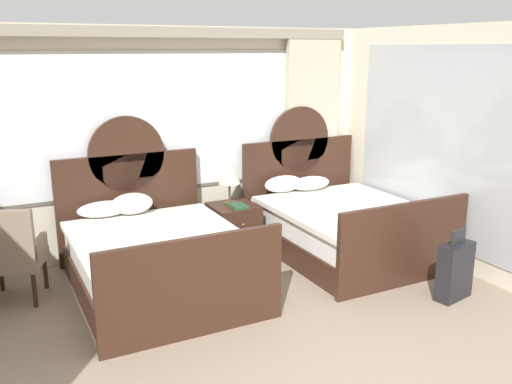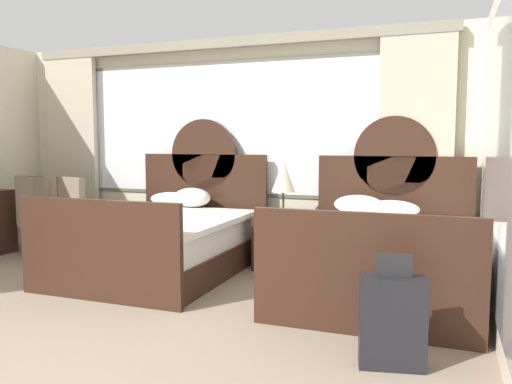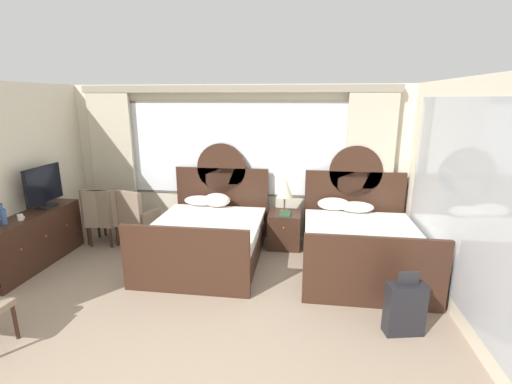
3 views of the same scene
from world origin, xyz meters
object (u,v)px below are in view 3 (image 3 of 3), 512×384
Objects in this scene: tv_flatscreen at (44,187)px; dresser_minibar at (33,240)px; armchair_by_window_left at (136,216)px; armchair_by_window_centre at (103,214)px; bed_near_window at (208,236)px; nightstand_between_beds at (284,230)px; bottle_spirit_blue at (3,216)px; cup_on_dresser at (20,217)px; book_on_nightstand at (285,214)px; armchair_by_window_right at (104,214)px; bed_near_mirror at (360,244)px; suitcase_on_floor at (405,309)px; table_lamp_on_nightstand at (285,187)px.

dresser_minibar is at bearing -93.79° from tv_flatscreen.
armchair_by_window_left and armchair_by_window_centre have the same top height.
bed_near_window is at bearing 14.25° from dresser_minibar.
dresser_minibar is at bearing -161.26° from nightstand_between_beds.
cup_on_dresser is at bearing 62.22° from bottle_spirit_blue.
book_on_nightstand is 0.26× the size of armchair_by_window_left.
armchair_by_window_centre is at bearing -176.50° from book_on_nightstand.
armchair_by_window_right is (0.53, 1.19, -0.32)m from cup_on_dresser.
bed_near_mirror is 3.69m from armchair_by_window_left.
tv_flatscreen is 1.06× the size of suitcase_on_floor.
armchair_by_window_right is at bearing 175.72° from bed_near_mirror.
suitcase_on_floor is (5.03, -0.71, -0.56)m from cup_on_dresser.
armchair_by_window_right is (-0.57, -0.00, 0.00)m from armchair_by_window_left.
suitcase_on_floor is at bearing -22.89° from armchair_by_window_right.
bottle_spirit_blue is 5.19m from suitcase_on_floor.
bed_near_window is 1.39m from armchair_by_window_left.
cup_on_dresser is 1.66m from armchair_by_window_left.
book_on_nightstand is at bearing 4.24° from armchair_by_window_left.
cup_on_dresser is 0.15× the size of suitcase_on_floor.
dresser_minibar is at bearing -160.13° from table_lamp_on_nightstand.
cup_on_dresser is at bearing -132.63° from armchair_by_window_left.
armchair_by_window_centre is at bearing -173.09° from table_lamp_on_nightstand.
book_on_nightstand is (0.01, -0.11, 0.31)m from nightstand_between_beds.
book_on_nightstand reaches higher than nightstand_between_beds.
tv_flatscreen is at bearing -176.72° from bed_near_mirror.
book_on_nightstand is 0.15× the size of dresser_minibar.
nightstand_between_beds is 3.11m from armchair_by_window_right.
nightstand_between_beds is 0.82× the size of suitcase_on_floor.
nightstand_between_beds is 5.49× the size of cup_on_dresser.
armchair_by_window_left is (-2.51, -0.29, 0.23)m from nightstand_between_beds.
cup_on_dresser is (0.09, 0.18, -0.07)m from bottle_spirit_blue.
bed_near_window reaches higher than table_lamp_on_nightstand.
dresser_minibar is 5.20m from suitcase_on_floor.
suitcase_on_floor is at bearing -22.73° from armchair_by_window_centre.
armchair_by_window_left is 0.60m from armchair_by_window_centre.
suitcase_on_floor is (3.93, -1.90, -0.23)m from armchair_by_window_left.
bottle_spirit_blue is at bearing -131.01° from armchair_by_window_left.
bottle_spirit_blue is at bearing -114.35° from armchair_by_window_right.
bed_near_mirror is 4.88m from cup_on_dresser.
nightstand_between_beds is 2.61m from suitcase_on_floor.
armchair_by_window_centre reaches higher than nightstand_between_beds.
armchair_by_window_centre is (0.50, 1.19, -0.32)m from cup_on_dresser.
book_on_nightstand is 2.39× the size of cup_on_dresser.
cup_on_dresser is 0.11× the size of armchair_by_window_centre.
nightstand_between_beds is at bearing 5.48° from armchair_by_window_centre.
nightstand_between_beds is at bearing 122.81° from suitcase_on_floor.
nightstand_between_beds is at bearing 24.24° from bottle_spirit_blue.
bed_near_mirror is 20.08× the size of cup_on_dresser.
book_on_nightstand is at bearing 12.03° from tv_flatscreen.
bottle_spirit_blue reaches higher than armchair_by_window_centre.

